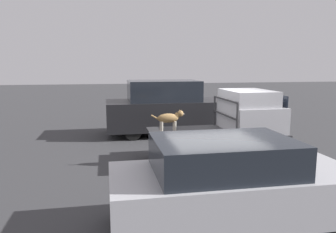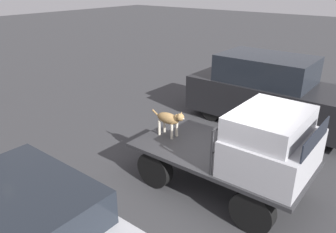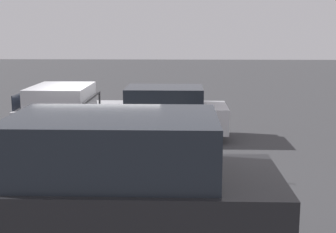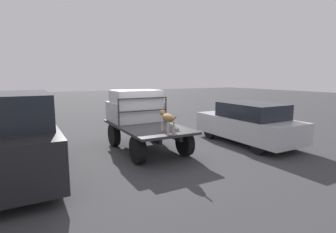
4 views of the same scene
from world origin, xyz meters
name	(u,v)px [view 1 (image 1 of 4)]	position (x,y,z in m)	size (l,w,h in m)	color
ground_plane	(214,161)	(0.00, 0.00, 0.00)	(80.00, 80.00, 0.00)	#38383A
flatbed_truck	(214,140)	(0.00, 0.00, 0.63)	(3.69, 1.95, 0.89)	black
truck_cab	(250,111)	(1.05, 0.00, 1.43)	(1.44, 1.83, 1.15)	#B7B7BC
truck_headboard	(225,110)	(0.29, 0.00, 1.49)	(0.04, 1.83, 0.92)	#2D2D30
dog	(170,118)	(-1.31, -0.07, 1.31)	(0.94, 0.25, 0.67)	beige
parked_sedan	(231,183)	(-0.98, -3.77, 0.79)	(4.15, 1.79, 1.56)	black
parked_pickup_far	(168,108)	(-0.59, 4.00, 1.04)	(5.00, 2.05, 2.15)	black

